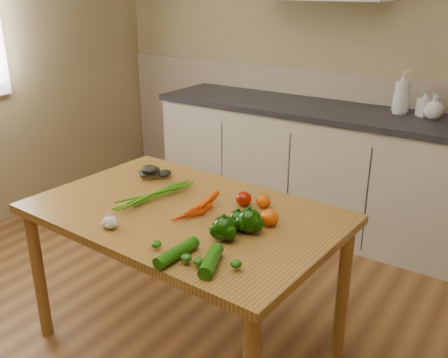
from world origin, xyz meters
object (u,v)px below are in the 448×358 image
Objects in this scene: carrot_bunch at (185,201)px; pepper_b at (250,221)px; table at (185,226)px; soap_bottle_c at (435,106)px; soap_bottle_b at (425,103)px; tomato_c at (270,217)px; zucchini_a at (211,261)px; soap_bottle_a at (402,92)px; tomato_a at (244,199)px; zucchini_b at (177,253)px; garlic_bulb at (110,222)px; pepper_c at (224,229)px; pepper_a at (238,220)px; tomato_b at (263,201)px; leafy_greens at (153,168)px.

carrot_bunch is 0.37m from pepper_b.
soap_bottle_c reaches higher than table.
soap_bottle_b reaches higher than tomato_c.
zucchini_a is (-0.22, -2.09, -0.22)m from soap_bottle_b.
tomato_a is (-0.26, -1.54, -0.27)m from soap_bottle_a.
table is 0.45m from zucchini_b.
table is at bearing 124.62° from zucchini_b.
pepper_b is 0.55× the size of zucchini_a.
soap_bottle_c is 2.08m from zucchini_a.
table is 22.11× the size of garlic_bulb.
soap_bottle_b reaches higher than pepper_c.
table is 0.30m from tomato_a.
pepper_b is (-0.25, -1.77, -0.19)m from soap_bottle_b.
garlic_bulb is at bearing 174.47° from zucchini_b.
garlic_bulb is 0.61m from tomato_a.
tomato_a is at bearing 56.05° from garlic_bulb.
zucchini_b is at bearing -53.02° from carrot_bunch.
zucchini_b is (-0.06, -0.33, -0.02)m from pepper_a.
tomato_c is 0.42× the size of zucchini_a.
carrot_bunch is 3.29× the size of tomato_c.
soap_bottle_c is at bearing 78.35° from zucchini_b.
soap_bottle_c is 1.67m from tomato_c.
zucchini_b is (-0.04, -0.58, -0.01)m from tomato_b.
table is 7.74× the size of zucchini_a.
leafy_greens is at bearing 125.70° from soap_bottle_a.
pepper_a is at bearing 104.72° from zucchini_a.
pepper_c reaches higher than zucchini_b.
tomato_b is 0.18m from tomato_c.
pepper_a is at bearing -20.95° from soap_bottle_c.
carrot_bunch is at bearing -140.05° from tomato_a.
garlic_bulb is at bearing -158.02° from pepper_c.
soap_bottle_a is 3.86× the size of tomato_a.
soap_bottle_c is 1.56m from tomato_b.
pepper_a is (0.31, -0.03, 0.12)m from table.
carrot_bunch is 1.23× the size of zucchini_b.
soap_bottle_b is 2.15m from zucchini_b.
soap_bottle_b is 1.58m from tomato_b.
zucchini_b is (0.05, -0.55, -0.01)m from tomato_a.
garlic_bulb is (-0.75, -2.07, -0.22)m from soap_bottle_b.
soap_bottle_b is 1.80m from pepper_b.
soap_bottle_c is (0.07, -0.04, -0.01)m from soap_bottle_b.
pepper_c is 0.23m from tomato_c.
soap_bottle_b is 1.10× the size of soap_bottle_c.
tomato_a is 0.40× the size of zucchini_a.
zucchini_a is at bearing -38.96° from carrot_bunch.
zucchini_a is (-0.29, -2.05, -0.21)m from soap_bottle_c.
tomato_b is at bearing 86.20° from zucchini_b.
soap_bottle_c is at bearing 11.39° from soap_bottle_b.
table is 0.37m from garlic_bulb.
pepper_c is at bearing -22.93° from carrot_bunch.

